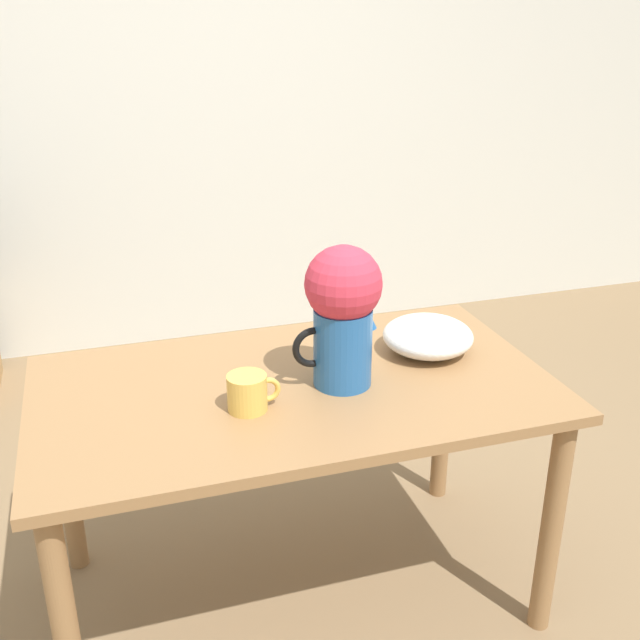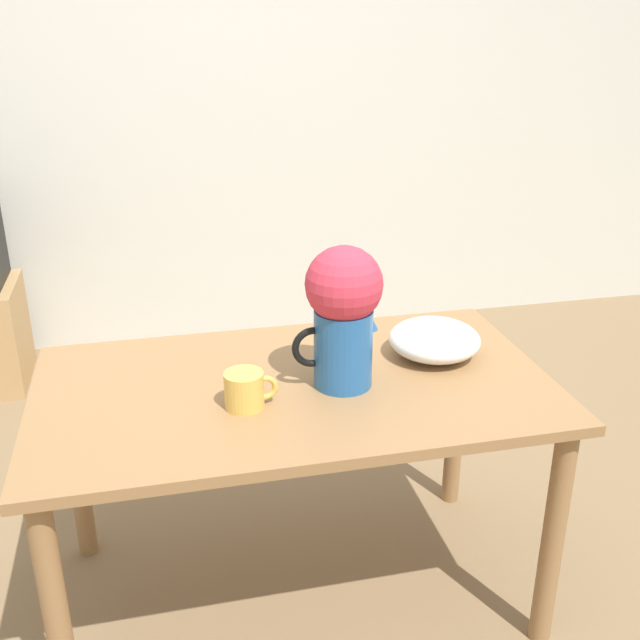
{
  "view_description": "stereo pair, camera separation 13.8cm",
  "coord_description": "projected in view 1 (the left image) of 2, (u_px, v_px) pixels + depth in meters",
  "views": [
    {
      "loc": [
        -0.54,
        -1.73,
        1.66
      ],
      "look_at": [
        -0.0,
        -0.03,
        0.91
      ],
      "focal_mm": 42.0,
      "sensor_mm": 36.0,
      "label": 1
    },
    {
      "loc": [
        -0.4,
        -1.77,
        1.66
      ],
      "look_at": [
        -0.0,
        -0.03,
        0.91
      ],
      "focal_mm": 42.0,
      "sensor_mm": 36.0,
      "label": 2
    }
  ],
  "objects": [
    {
      "name": "wall_back",
      "position": [
        191.0,
        88.0,
        3.64
      ],
      "size": [
        8.0,
        0.05,
        2.6
      ],
      "color": "silver",
      "rests_on": "ground_plane"
    },
    {
      "name": "flower_vase",
      "position": [
        343.0,
        307.0,
        1.94
      ],
      "size": [
        0.24,
        0.2,
        0.39
      ],
      "color": "#235B9E",
      "rests_on": "table"
    },
    {
      "name": "white_bowl",
      "position": [
        428.0,
        336.0,
        2.19
      ],
      "size": [
        0.27,
        0.27,
        0.1
      ],
      "color": "white",
      "rests_on": "table"
    },
    {
      "name": "table",
      "position": [
        294.0,
        415.0,
        2.06
      ],
      "size": [
        1.39,
        0.79,
        0.72
      ],
      "color": "olive",
      "rests_on": "ground_plane"
    },
    {
      "name": "ground_plane",
      "position": [
        317.0,
        588.0,
        2.32
      ],
      "size": [
        12.0,
        12.0,
        0.0
      ],
      "primitive_type": "plane",
      "color": "#7F6647"
    },
    {
      "name": "coffee_mug",
      "position": [
        248.0,
        392.0,
        1.88
      ],
      "size": [
        0.14,
        0.1,
        0.09
      ],
      "color": "gold",
      "rests_on": "table"
    }
  ]
}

